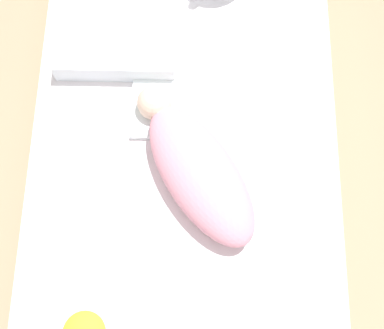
{
  "coord_description": "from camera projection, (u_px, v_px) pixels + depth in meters",
  "views": [
    {
      "loc": [
        0.53,
        0.04,
        1.72
      ],
      "look_at": [
        0.03,
        0.03,
        0.26
      ],
      "focal_mm": 50.0,
      "sensor_mm": 36.0,
      "label": 1
    }
  ],
  "objects": [
    {
      "name": "ground_plane",
      "position": [
        185.0,
        180.0,
        1.8
      ],
      "size": [
        12.0,
        12.0,
        0.0
      ],
      "primitive_type": "plane",
      "color": "#9E8466"
    },
    {
      "name": "bed_mattress",
      "position": [
        184.0,
        170.0,
        1.7
      ],
      "size": [
        1.58,
        0.93,
        0.21
      ],
      "color": "white",
      "rests_on": "ground_plane"
    },
    {
      "name": "burp_cloth",
      "position": [
        163.0,
        108.0,
        1.65
      ],
      "size": [
        0.21,
        0.2,
        0.02
      ],
      "color": "white",
      "rests_on": "bed_mattress"
    },
    {
      "name": "swaddled_baby",
      "position": [
        196.0,
        168.0,
        1.53
      ],
      "size": [
        0.53,
        0.43,
        0.12
      ],
      "rotation": [
        0.0,
        0.0,
        3.7
      ],
      "color": "pink",
      "rests_on": "bed_mattress"
    },
    {
      "name": "pillow",
      "position": [
        117.0,
        36.0,
        1.7
      ],
      "size": [
        0.29,
        0.38,
        0.07
      ],
      "color": "white",
      "rests_on": "bed_mattress"
    }
  ]
}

